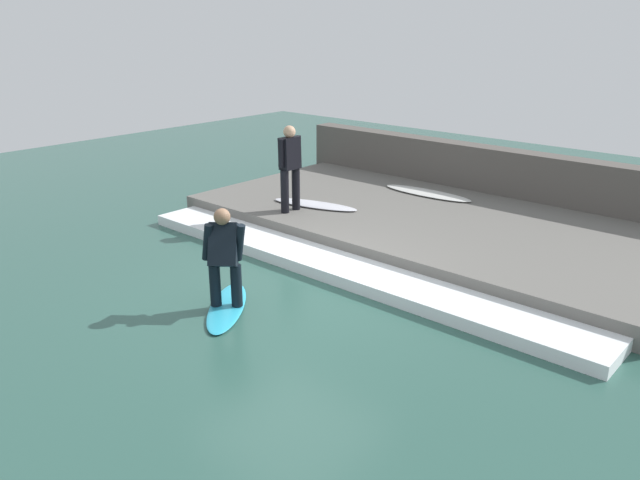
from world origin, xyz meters
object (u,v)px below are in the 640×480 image
at_px(surfboard_riding, 227,307).
at_px(surfer_waiting_near, 290,164).
at_px(surfboard_waiting_near, 315,204).
at_px(surfboard_spare, 427,193).
at_px(surfer_riding, 224,253).

distance_m(surfboard_riding, surfer_waiting_near, 3.91).
bearing_deg(surfboard_waiting_near, surfboard_spare, -28.42).
distance_m(surfer_waiting_near, surfboard_spare, 3.25).
bearing_deg(surfboard_spare, surfer_waiting_near, 154.43).
bearing_deg(surfboard_spare, surfer_riding, -175.41).
xyz_separation_m(surfer_riding, surfboard_spare, (6.03, 0.48, -0.46)).
bearing_deg(surfer_waiting_near, surfboard_spare, -25.57).
xyz_separation_m(surfboard_riding, surfboard_waiting_near, (3.78, 1.70, 0.36)).
relative_size(surfboard_riding, surfer_riding, 1.12).
distance_m(surfboard_riding, surfboard_spare, 6.06).
relative_size(surfer_waiting_near, surfboard_spare, 0.80).
relative_size(surfer_riding, surfboard_waiting_near, 0.76).
bearing_deg(surfboard_riding, surfboard_spare, 4.59).
bearing_deg(surfboard_riding, surfer_waiting_near, 29.65).
bearing_deg(surfer_waiting_near, surfboard_waiting_near, -12.95).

